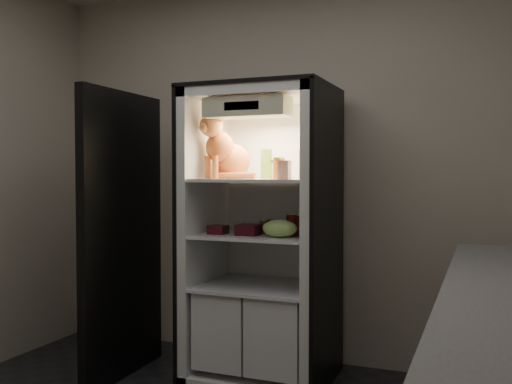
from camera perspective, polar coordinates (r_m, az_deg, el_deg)
room_shell at (r=2.46m, az=-11.13°, el=8.69°), size 3.60×3.60×3.60m
refrigerator at (r=3.72m, az=0.77°, el=-6.35°), size 0.90×0.72×1.88m
fridge_door at (r=3.80m, az=-13.22°, el=-4.35°), size 0.09×0.87×1.85m
tabby_cat at (r=3.69m, az=-3.03°, el=3.93°), size 0.37×0.44×0.45m
parmesan_shaker at (r=3.69m, az=1.03°, el=2.84°), size 0.07×0.07×0.19m
mayo_tub at (r=3.71m, az=2.08°, el=2.29°), size 0.09×0.09×0.12m
salsa_jar at (r=3.54m, az=2.29°, el=2.40°), size 0.08×0.08×0.13m
pepper_jar at (r=3.62m, az=5.28°, el=2.98°), size 0.12×0.12×0.21m
cream_carton at (r=3.34m, az=2.88°, el=2.23°), size 0.06×0.06×0.11m
soda_can_a at (r=3.65m, az=3.64°, el=-3.26°), size 0.06×0.06×0.11m
soda_can_b at (r=3.53m, az=4.32°, el=-3.31°), size 0.07×0.07×0.13m
soda_can_c at (r=3.52m, az=3.65°, el=-3.28°), size 0.07×0.07×0.14m
condiment_jar at (r=3.65m, az=0.89°, el=-3.43°), size 0.07×0.07×0.09m
grape_bag at (r=3.43m, az=2.39°, el=-3.66°), size 0.21×0.16×0.11m
berry_box_left at (r=3.62m, az=-3.82°, el=-3.78°), size 0.11×0.11×0.05m
berry_box_right at (r=3.55m, az=-0.75°, el=-3.80°), size 0.13×0.13×0.07m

